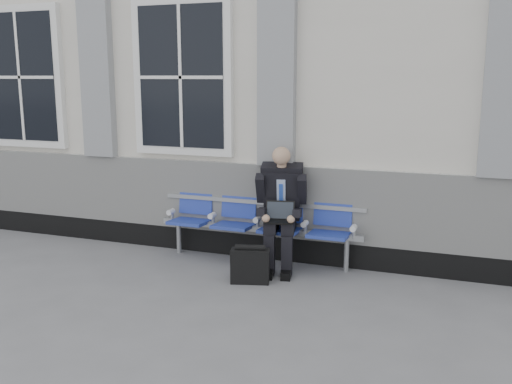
% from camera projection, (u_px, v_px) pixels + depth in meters
% --- Properties ---
extents(ground, '(70.00, 70.00, 0.00)m').
position_uv_depth(ground, '(100.00, 282.00, 6.37)').
color(ground, slate).
rests_on(ground, ground).
extents(station_building, '(14.40, 4.40, 4.49)m').
position_uv_depth(station_building, '(219.00, 79.00, 9.13)').
color(station_building, silver).
rests_on(station_building, ground).
extents(bench, '(2.60, 0.47, 0.91)m').
position_uv_depth(bench, '(259.00, 218.00, 7.01)').
color(bench, '#9EA0A3').
rests_on(bench, ground).
extents(businessman, '(0.64, 0.85, 1.46)m').
position_uv_depth(businessman, '(281.00, 204.00, 6.73)').
color(businessman, black).
rests_on(businessman, ground).
extents(briefcase, '(0.46, 0.28, 0.44)m').
position_uv_depth(briefcase, '(250.00, 265.00, 6.33)').
color(briefcase, black).
rests_on(briefcase, ground).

